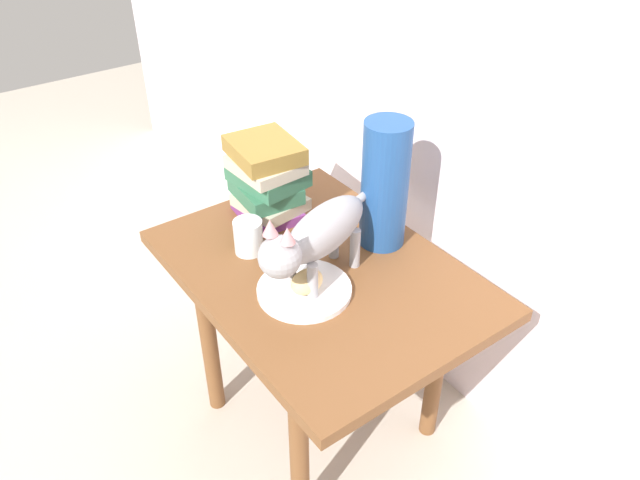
{
  "coord_description": "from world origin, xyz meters",
  "views": [
    {
      "loc": [
        0.93,
        -0.68,
        1.43
      ],
      "look_at": [
        0.0,
        0.0,
        0.61
      ],
      "focal_mm": 35.28,
      "sensor_mm": 36.0,
      "label": 1
    }
  ],
  "objects_px": {
    "plate": "(304,290)",
    "book_stack": "(267,179)",
    "bread_roll": "(307,282)",
    "cat": "(317,235)",
    "green_vase": "(385,185)",
    "candle_jar": "(248,238)",
    "side_table": "(320,293)"
  },
  "relations": [
    {
      "from": "cat",
      "to": "green_vase",
      "type": "distance_m",
      "value": 0.23
    },
    {
      "from": "green_vase",
      "to": "candle_jar",
      "type": "xyz_separation_m",
      "value": [
        -0.16,
        -0.29,
        -0.12
      ]
    },
    {
      "from": "side_table",
      "to": "green_vase",
      "type": "xyz_separation_m",
      "value": [
        0.0,
        0.19,
        0.23
      ]
    },
    {
      "from": "candle_jar",
      "to": "plate",
      "type": "bearing_deg",
      "value": 5.2
    },
    {
      "from": "book_stack",
      "to": "green_vase",
      "type": "bearing_deg",
      "value": 32.14
    },
    {
      "from": "plate",
      "to": "bread_roll",
      "type": "distance_m",
      "value": 0.03
    },
    {
      "from": "bread_roll",
      "to": "cat",
      "type": "relative_size",
      "value": 0.17
    },
    {
      "from": "plate",
      "to": "green_vase",
      "type": "distance_m",
      "value": 0.31
    },
    {
      "from": "side_table",
      "to": "bread_roll",
      "type": "bearing_deg",
      "value": -52.33
    },
    {
      "from": "cat",
      "to": "candle_jar",
      "type": "bearing_deg",
      "value": -162.86
    },
    {
      "from": "bread_roll",
      "to": "book_stack",
      "type": "bearing_deg",
      "value": 162.13
    },
    {
      "from": "side_table",
      "to": "bread_roll",
      "type": "height_order",
      "value": "bread_roll"
    },
    {
      "from": "side_table",
      "to": "bread_roll",
      "type": "xyz_separation_m",
      "value": [
        0.06,
        -0.08,
        0.11
      ]
    },
    {
      "from": "side_table",
      "to": "bread_roll",
      "type": "relative_size",
      "value": 9.74
    },
    {
      "from": "bread_roll",
      "to": "side_table",
      "type": "bearing_deg",
      "value": 127.67
    },
    {
      "from": "green_vase",
      "to": "book_stack",
      "type": "bearing_deg",
      "value": -147.86
    },
    {
      "from": "book_stack",
      "to": "green_vase",
      "type": "height_order",
      "value": "green_vase"
    },
    {
      "from": "plate",
      "to": "green_vase",
      "type": "bearing_deg",
      "value": 100.19
    },
    {
      "from": "cat",
      "to": "bread_roll",
      "type": "bearing_deg",
      "value": -63.39
    },
    {
      "from": "book_stack",
      "to": "green_vase",
      "type": "xyz_separation_m",
      "value": [
        0.26,
        0.16,
        0.05
      ]
    },
    {
      "from": "bread_roll",
      "to": "green_vase",
      "type": "relative_size",
      "value": 0.25
    },
    {
      "from": "plate",
      "to": "book_stack",
      "type": "bearing_deg",
      "value": 161.67
    },
    {
      "from": "green_vase",
      "to": "cat",
      "type": "bearing_deg",
      "value": -80.28
    },
    {
      "from": "bread_roll",
      "to": "candle_jar",
      "type": "height_order",
      "value": "candle_jar"
    },
    {
      "from": "book_stack",
      "to": "plate",
      "type": "bearing_deg",
      "value": -18.33
    },
    {
      "from": "plate",
      "to": "cat",
      "type": "xyz_separation_m",
      "value": [
        -0.01,
        0.04,
        0.13
      ]
    },
    {
      "from": "side_table",
      "to": "plate",
      "type": "bearing_deg",
      "value": -57.69
    },
    {
      "from": "plate",
      "to": "bread_roll",
      "type": "relative_size",
      "value": 2.64
    },
    {
      "from": "plate",
      "to": "candle_jar",
      "type": "height_order",
      "value": "candle_jar"
    },
    {
      "from": "side_table",
      "to": "candle_jar",
      "type": "xyz_separation_m",
      "value": [
        -0.15,
        -0.1,
        0.11
      ]
    },
    {
      "from": "plate",
      "to": "cat",
      "type": "bearing_deg",
      "value": 102.72
    },
    {
      "from": "plate",
      "to": "cat",
      "type": "height_order",
      "value": "cat"
    }
  ]
}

